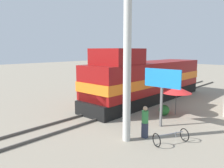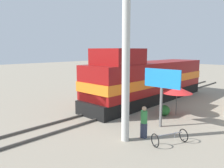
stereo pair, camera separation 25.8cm
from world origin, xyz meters
name	(u,v)px [view 2 (the right image)]	position (x,y,z in m)	size (l,w,h in m)	color
ground_plane	(107,113)	(0.00, 0.00, 0.00)	(120.00, 120.00, 0.00)	gray
rail_near	(101,110)	(-0.72, 0.00, 0.07)	(0.08, 41.49, 0.15)	#4C4742
rail_far	(115,114)	(0.72, 0.00, 0.07)	(0.08, 41.49, 0.15)	#4C4742
locomotive	(147,80)	(0.00, 4.98, 1.91)	(3.22, 14.47, 4.65)	black
utility_pole	(126,48)	(4.08, -2.86, 4.64)	(1.80, 0.39, 9.14)	#B2B2AD
vendor_umbrella	(177,90)	(3.89, 2.93, 1.82)	(2.08, 2.08, 2.06)	#4C4C4C
billboard_sign	(162,83)	(4.32, 0.13, 2.67)	(2.34, 0.12, 3.46)	#595959
shrub_cluster	(165,110)	(3.35, 2.28, 0.37)	(0.74, 0.74, 0.74)	#236028
person_bystander	(144,121)	(4.58, -1.95, 0.92)	(0.34, 0.34, 1.69)	#2D3347
bicycle	(170,138)	(5.95, -1.73, 0.34)	(1.31, 1.84, 0.66)	black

